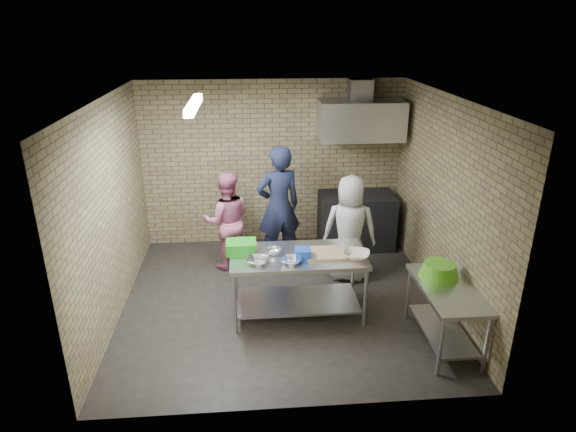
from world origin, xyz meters
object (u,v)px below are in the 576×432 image
object	(u,v)px
side_counter	(444,316)
woman_white	(350,229)
woman_pink	(227,221)
stove	(356,220)
green_basin	(439,270)
bottle_green	(386,123)
prep_table	(298,284)
blue_tub	(303,253)
man_navy	(279,207)
green_crate	(241,247)
bottle_red	(361,122)

from	to	relation	value
side_counter	woman_white	xyz separation A→B (m)	(-0.79, 1.67, 0.40)
woman_pink	stove	bearing A→B (deg)	-171.62
green_basin	woman_pink	xyz separation A→B (m)	(-2.52, 1.93, -0.08)
bottle_green	green_basin	bearing A→B (deg)	-90.42
prep_table	woman_white	xyz separation A→B (m)	(0.83, 0.88, 0.36)
side_counter	woman_pink	distance (m)	3.37
stove	bottle_green	world-z (taller)	bottle_green
blue_tub	man_navy	bearing A→B (deg)	97.39
green_crate	stove	bearing A→B (deg)	44.64
stove	woman_pink	world-z (taller)	woman_pink
bottle_red	blue_tub	bearing A→B (deg)	-116.88
side_counter	green_basin	size ratio (longest dim) A/B	2.61
stove	blue_tub	xyz separation A→B (m)	(-1.12, -2.07, 0.45)
woman_white	prep_table	bearing A→B (deg)	57.54
stove	green_basin	distance (m)	2.57
green_crate	blue_tub	bearing A→B (deg)	-16.35
blue_tub	bottle_green	size ratio (longest dim) A/B	1.24
prep_table	green_crate	distance (m)	0.87
bottle_red	side_counter	bearing A→B (deg)	-82.38
green_crate	blue_tub	size ratio (longest dim) A/B	2.00
man_navy	green_basin	bearing A→B (deg)	115.45
side_counter	green_basin	world-z (taller)	green_basin
green_basin	green_crate	bearing A→B (deg)	164.11
bottle_red	bottle_green	world-z (taller)	bottle_red
green_basin	bottle_red	size ratio (longest dim) A/B	2.56
bottle_green	prep_table	bearing A→B (deg)	-126.28
side_counter	bottle_red	xyz separation A→B (m)	(-0.40, 2.99, 1.65)
man_navy	woman_white	bearing A→B (deg)	134.73
man_navy	bottle_red	bearing A→B (deg)	-166.53
blue_tub	bottle_green	world-z (taller)	bottle_green
prep_table	stove	bearing A→B (deg)	59.26
stove	bottle_green	distance (m)	1.65
stove	green_crate	size ratio (longest dim) A/B	3.22
stove	woman_pink	xyz separation A→B (m)	(-2.09, -0.57, 0.30)
side_counter	bottle_green	size ratio (longest dim) A/B	8.00
bottle_red	woman_white	size ratio (longest dim) A/B	0.12
side_counter	bottle_red	bearing A→B (deg)	97.62
bottle_red	man_navy	bearing A→B (deg)	-150.28
bottle_green	man_navy	bearing A→B (deg)	-156.17
bottle_green	green_crate	bearing A→B (deg)	-138.03
bottle_red	man_navy	distance (m)	1.92
bottle_red	bottle_green	size ratio (longest dim) A/B	1.20
woman_white	bottle_green	bearing A→B (deg)	-109.98
bottle_red	man_navy	world-z (taller)	bottle_red
stove	man_navy	distance (m)	1.50
green_crate	woman_white	size ratio (longest dim) A/B	0.24
bottle_green	woman_pink	bearing A→B (deg)	-162.26
green_crate	man_navy	bearing A→B (deg)	67.07
green_crate	bottle_green	world-z (taller)	bottle_green
green_basin	bottle_green	xyz separation A→B (m)	(0.02, 2.74, 1.18)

